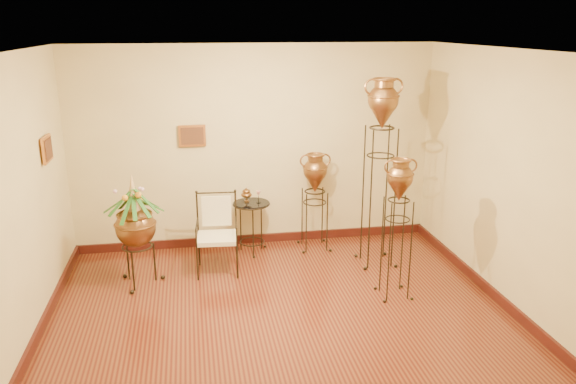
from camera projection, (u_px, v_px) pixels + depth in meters
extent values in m
plane|color=brown|center=(286.00, 331.00, 5.79)|extent=(5.00, 5.00, 0.00)
cube|color=#3C130D|center=(257.00, 238.00, 8.12)|extent=(5.00, 0.04, 0.12)
cube|color=#3C130D|center=(31.00, 349.00, 5.37)|extent=(0.04, 5.00, 0.12)
cube|color=#3C130D|center=(507.00, 305.00, 6.19)|extent=(0.04, 5.00, 0.12)
cube|color=#CD803C|center=(192.00, 136.00, 7.51)|extent=(0.36, 0.03, 0.29)
cube|color=#CD803C|center=(47.00, 149.00, 6.26)|extent=(0.03, 0.36, 0.29)
cube|color=#F7EDBA|center=(217.00, 238.00, 7.05)|extent=(0.52, 0.48, 0.06)
cube|color=#F7EDBA|center=(216.00, 216.00, 6.96)|extent=(0.38, 0.05, 0.39)
cylinder|color=black|center=(251.00, 203.00, 7.60)|extent=(0.49, 0.49, 0.02)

